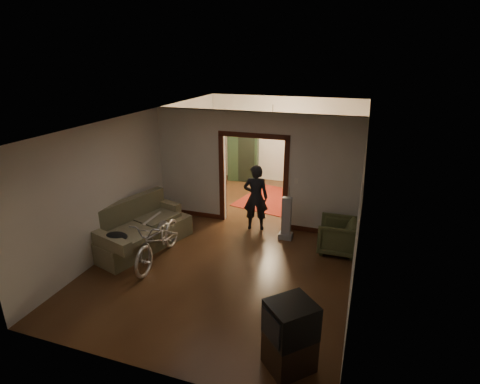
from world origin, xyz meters
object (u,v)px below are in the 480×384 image
at_px(sofa, 141,225).
at_px(locker, 244,151).
at_px(armchair, 338,236).
at_px(desk, 309,179).
at_px(person, 256,197).
at_px(bicycle, 159,239).

relative_size(sofa, locker, 1.14).
distance_m(armchair, locker, 5.40).
bearing_deg(desk, armchair, -90.48).
xyz_separation_m(sofa, locker, (0.67, 5.24, 0.47)).
distance_m(sofa, person, 2.73).
bearing_deg(bicycle, desk, 62.65).
distance_m(person, desk, 3.30).
bearing_deg(desk, bicycle, -131.53).
bearing_deg(sofa, person, 54.57).
relative_size(person, desk, 1.65).
relative_size(sofa, person, 1.37).
relative_size(person, locker, 0.83).
height_order(armchair, desk, armchair).
distance_m(person, locker, 3.87).
bearing_deg(locker, person, -75.62).
xyz_separation_m(sofa, person, (2.14, 1.67, 0.30)).
relative_size(bicycle, locker, 0.96).
bearing_deg(person, armchair, 153.33).
height_order(armchair, locker, locker).
relative_size(bicycle, person, 1.16).
xyz_separation_m(person, locker, (-1.47, 3.57, 0.17)).
bearing_deg(sofa, bicycle, -14.54).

